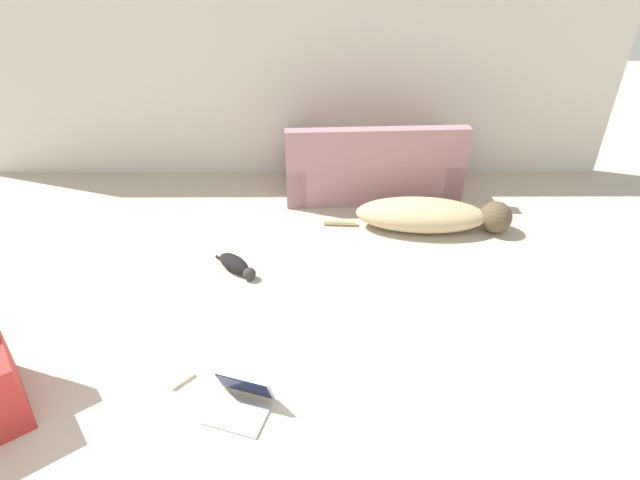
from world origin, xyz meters
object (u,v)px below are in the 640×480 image
object	(u,v)px
dog	(430,215)
book_cream	(176,375)
cat	(236,265)
couch	(371,169)
laptop_open	(241,398)

from	to	relation	value
dog	book_cream	xyz separation A→B (m)	(-1.99, -1.87, -0.14)
cat	book_cream	size ratio (longest dim) A/B	1.70
dog	book_cream	distance (m)	2.73
couch	book_cream	distance (m)	3.08
couch	dog	bearing A→B (deg)	118.45
laptop_open	book_cream	world-z (taller)	laptop_open
couch	laptop_open	distance (m)	3.11
cat	laptop_open	bearing A→B (deg)	-36.58
couch	cat	distance (m)	1.98
laptop_open	book_cream	bearing A→B (deg)	169.72
couch	laptop_open	size ratio (longest dim) A/B	4.35
cat	book_cream	distance (m)	1.20
dog	laptop_open	world-z (taller)	dog
couch	dog	xyz separation A→B (m)	(0.50, -0.81, -0.12)
couch	cat	size ratio (longest dim) A/B	4.47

